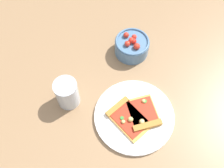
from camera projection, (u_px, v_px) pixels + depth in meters
name	position (u px, v px, depth m)	size (l,w,h in m)	color
ground_plane	(125.00, 105.00, 0.97)	(2.40, 2.40, 0.00)	#93704C
plate	(134.00, 116.00, 0.95)	(0.28, 0.28, 0.01)	white
pizza_slice_near	(144.00, 115.00, 0.93)	(0.16, 0.15, 0.02)	gold
pizza_slice_far	(128.00, 117.00, 0.93)	(0.15, 0.17, 0.02)	gold
salad_bowl	(132.00, 46.00, 1.06)	(0.13, 0.13, 0.08)	#4C7299
soda_glass	(67.00, 93.00, 0.93)	(0.08, 0.08, 0.11)	silver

